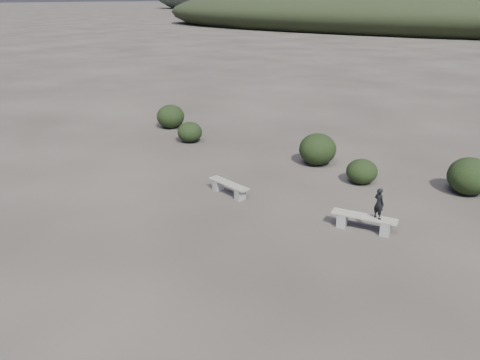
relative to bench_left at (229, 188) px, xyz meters
The scene contains 9 objects.
ground 4.78m from the bench_left, 71.42° to the right, with size 1200.00×1200.00×0.00m, color #302A25.
bench_left is the anchor object (origin of this frame).
bench_right 4.53m from the bench_left, ahead, with size 1.81×0.66×0.44m.
seated_person 4.91m from the bench_left, ahead, with size 0.32×0.21×0.87m, color black.
shrub_a 6.29m from the bench_left, 142.20° to the left, with size 1.10×1.10×0.90m, color black.
shrub_b 4.49m from the bench_left, 76.93° to the left, with size 1.41×1.41×1.21m, color black.
shrub_c 4.68m from the bench_left, 47.69° to the left, with size 1.07×1.07×0.86m, color black.
shrub_d 7.83m from the bench_left, 35.72° to the left, with size 1.39×1.39×1.22m, color black.
shrub_f 8.95m from the bench_left, 144.83° to the left, with size 1.35×1.35×1.14m, color black.
Camera 1 is at (6.83, -6.78, 6.00)m, focal length 35.00 mm.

